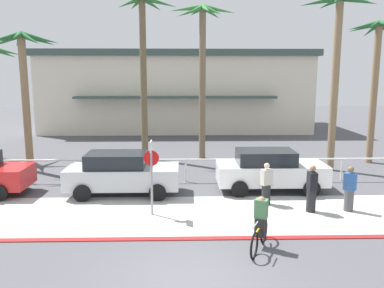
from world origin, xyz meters
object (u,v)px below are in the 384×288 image
(pedestrian_1, at_px, (312,191))
(pedestrian_2, at_px, (349,191))
(palm_tree_2, at_px, (144,45))
(palm_tree_3, at_px, (202,43))
(stop_sign_bike_lane, at_px, (151,167))
(pedestrian_0, at_px, (266,186))
(car_white_2, at_px, (270,170))
(cyclist_yellow_0, at_px, (260,224))
(palm_tree_5, at_px, (377,56))
(car_silver_1, at_px, (122,173))
(palm_tree_1, at_px, (23,63))
(palm_tree_4, at_px, (337,47))

(pedestrian_1, height_order, pedestrian_2, pedestrian_1)
(palm_tree_2, height_order, palm_tree_3, palm_tree_2)
(stop_sign_bike_lane, relative_size, pedestrian_0, 1.64)
(car_white_2, distance_m, cyclist_yellow_0, 5.70)
(palm_tree_5, xyz_separation_m, pedestrian_1, (-5.67, -7.76, -4.90))
(cyclist_yellow_0, relative_size, pedestrian_1, 1.00)
(palm_tree_5, bearing_deg, car_white_2, -141.99)
(pedestrian_1, relative_size, pedestrian_2, 1.04)
(stop_sign_bike_lane, bearing_deg, palm_tree_5, 35.31)
(palm_tree_2, height_order, pedestrian_0, palm_tree_2)
(stop_sign_bike_lane, height_order, pedestrian_1, stop_sign_bike_lane)
(car_silver_1, xyz_separation_m, pedestrian_1, (6.87, -2.25, -0.10))
(palm_tree_1, bearing_deg, pedestrian_1, -27.66)
(stop_sign_bike_lane, distance_m, pedestrian_2, 6.91)
(palm_tree_4, relative_size, pedestrian_1, 5.00)
(car_silver_1, relative_size, car_white_2, 1.00)
(pedestrian_1, bearing_deg, palm_tree_4, 64.32)
(palm_tree_3, bearing_deg, palm_tree_5, -8.37)
(palm_tree_5, bearing_deg, palm_tree_3, 171.63)
(car_silver_1, bearing_deg, palm_tree_4, 21.29)
(palm_tree_5, distance_m, pedestrian_1, 10.79)
(palm_tree_1, relative_size, pedestrian_1, 4.01)
(pedestrian_0, bearing_deg, palm_tree_3, 103.35)
(pedestrian_2, bearing_deg, stop_sign_bike_lane, -178.28)
(palm_tree_1, bearing_deg, pedestrian_2, -25.02)
(car_white_2, bearing_deg, palm_tree_1, 161.83)
(palm_tree_1, bearing_deg, car_silver_1, -38.23)
(stop_sign_bike_lane, bearing_deg, pedestrian_2, 1.72)
(cyclist_yellow_0, bearing_deg, car_white_2, 75.21)
(cyclist_yellow_0, relative_size, pedestrian_0, 1.07)
(pedestrian_0, bearing_deg, stop_sign_bike_lane, -166.34)
(car_white_2, bearing_deg, pedestrian_1, -71.53)
(car_white_2, height_order, pedestrian_1, car_white_2)
(palm_tree_4, height_order, car_white_2, palm_tree_4)
(stop_sign_bike_lane, bearing_deg, palm_tree_2, 96.30)
(stop_sign_bike_lane, distance_m, car_white_2, 5.45)
(car_silver_1, relative_size, pedestrian_2, 2.73)
(palm_tree_5, relative_size, pedestrian_1, 4.45)
(pedestrian_0, xyz_separation_m, pedestrian_1, (1.39, -0.85, 0.06))
(car_silver_1, bearing_deg, cyclist_yellow_0, -48.47)
(palm_tree_2, bearing_deg, palm_tree_1, -152.47)
(palm_tree_4, height_order, cyclist_yellow_0, palm_tree_4)
(stop_sign_bike_lane, bearing_deg, cyclist_yellow_0, -40.73)
(stop_sign_bike_lane, bearing_deg, pedestrian_1, 1.55)
(palm_tree_3, height_order, pedestrian_2, palm_tree_3)
(pedestrian_1, bearing_deg, palm_tree_1, 152.34)
(stop_sign_bike_lane, height_order, car_silver_1, stop_sign_bike_lane)
(palm_tree_1, bearing_deg, palm_tree_2, 27.53)
(palm_tree_4, distance_m, car_silver_1, 11.69)
(palm_tree_4, xyz_separation_m, palm_tree_5, (2.76, 1.70, -0.33))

